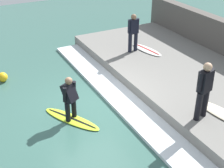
# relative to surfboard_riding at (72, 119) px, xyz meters

# --- Properties ---
(ground_plane) EXTENTS (28.00, 28.00, 0.00)m
(ground_plane) POSITION_rel_surfboard_riding_xyz_m (0.83, 0.27, -0.03)
(ground_plane) COLOR #386056
(concrete_ledge) EXTENTS (4.40, 10.61, 0.42)m
(concrete_ledge) POSITION_rel_surfboard_riding_xyz_m (4.55, 0.27, 0.18)
(concrete_ledge) COLOR slate
(concrete_ledge) RESTS_ON ground_plane
(wave_foam_crest) EXTENTS (0.97, 10.08, 0.10)m
(wave_foam_crest) POSITION_rel_surfboard_riding_xyz_m (1.86, 0.27, 0.02)
(wave_foam_crest) COLOR silver
(wave_foam_crest) RESTS_ON ground_plane
(surfboard_riding) EXTENTS (1.39, 1.98, 0.07)m
(surfboard_riding) POSITION_rel_surfboard_riding_xyz_m (0.00, 0.00, 0.00)
(surfboard_riding) COLOR #BFE02D
(surfboard_riding) RESTS_ON ground_plane
(surfer_riding) EXTENTS (0.51, 0.52, 1.37)m
(surfer_riding) POSITION_rel_surfboard_riding_xyz_m (0.00, 0.00, 0.79)
(surfer_riding) COLOR black
(surfer_riding) RESTS_ON surfboard_riding
(surfer_waiting_near) EXTENTS (0.56, 0.32, 1.67)m
(surfer_waiting_near) POSITION_rel_surfboard_riding_xyz_m (3.02, -2.11, 1.33)
(surfer_waiting_near) COLOR black
(surfer_waiting_near) RESTS_ON concrete_ledge
(surfboard_waiting_near) EXTENTS (0.75, 1.80, 0.06)m
(surfboard_waiting_near) POSITION_rel_surfboard_riding_xyz_m (3.68, -2.32, 0.42)
(surfboard_waiting_near) COLOR beige
(surfboard_waiting_near) RESTS_ON concrete_ledge
(surfer_waiting_far) EXTENTS (0.53, 0.29, 1.55)m
(surfer_waiting_far) POSITION_rel_surfboard_riding_xyz_m (3.79, 2.80, 1.26)
(surfer_waiting_far) COLOR black
(surfer_waiting_far) RESTS_ON concrete_ledge
(surfboard_waiting_far) EXTENTS (0.74, 1.70, 0.07)m
(surfboard_waiting_far) POSITION_rel_surfboard_riding_xyz_m (4.35, 2.60, 0.42)
(surfboard_waiting_far) COLOR white
(surfboard_waiting_far) RESTS_ON concrete_ledge
(marker_buoy) EXTENTS (0.36, 0.36, 0.36)m
(marker_buoy) POSITION_rel_surfboard_riding_xyz_m (-1.33, 3.42, 0.15)
(marker_buoy) COLOR yellow
(marker_buoy) RESTS_ON ground_plane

